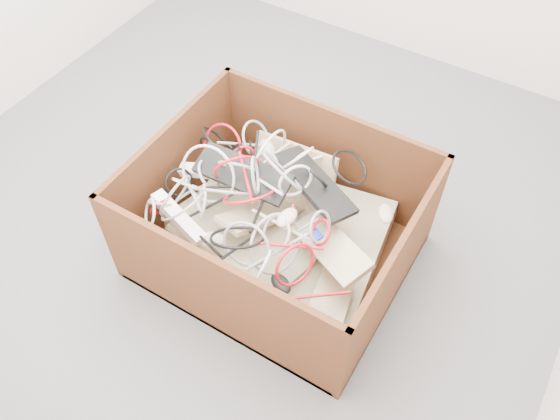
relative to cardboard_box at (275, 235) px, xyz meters
The scene contains 8 objects.
ground 0.39m from the cardboard_box, 141.44° to the left, with size 3.00×3.00×0.00m, color #58585A.
cardboard_box is the anchor object (origin of this frame).
keyboard_pile 0.14m from the cardboard_box, ahead, with size 0.86×0.78×0.36m.
mice_scatter 0.21m from the cardboard_box, 53.44° to the right, with size 0.80×0.60×0.21m.
power_strip_left 0.39m from the cardboard_box, behind, with size 0.29×0.05×0.04m, color white.
power_strip_right 0.43m from the cardboard_box, 140.85° to the right, with size 0.28×0.06×0.04m, color white.
vga_plug 0.32m from the cardboard_box, 14.60° to the right, with size 0.04×0.04×0.02m, color #0C21BA.
cable_tangle 0.30m from the cardboard_box, 165.71° to the right, with size 0.97×0.83×0.38m.
Camera 1 is at (1.07, -1.49, 2.15)m, focal length 37.15 mm.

